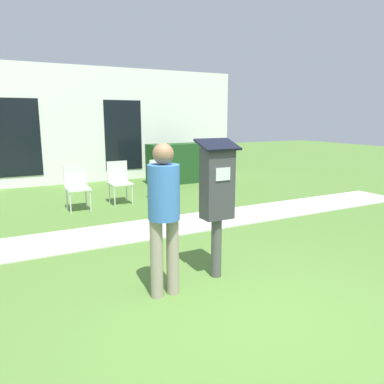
% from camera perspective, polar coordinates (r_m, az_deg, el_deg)
% --- Properties ---
extents(ground_plane, '(40.00, 40.00, 0.00)m').
position_cam_1_polar(ground_plane, '(3.72, 9.03, -18.20)').
color(ground_plane, '#517A33').
extents(sidewalk, '(12.00, 1.10, 0.02)m').
position_cam_1_polar(sidewalk, '(6.20, -8.06, -5.79)').
color(sidewalk, beige).
rests_on(sidewalk, ground).
extents(building_facade, '(10.00, 0.26, 3.20)m').
position_cam_1_polar(building_facade, '(10.95, -17.77, 9.63)').
color(building_facade, white).
rests_on(building_facade, ground).
extents(parking_meter, '(0.44, 0.31, 1.59)m').
position_cam_1_polar(parking_meter, '(4.18, 3.84, 0.20)').
color(parking_meter, '#4C4C4C').
rests_on(parking_meter, ground).
extents(person_standing, '(0.32, 0.32, 1.58)m').
position_cam_1_polar(person_standing, '(3.74, -4.30, -2.52)').
color(person_standing, gray).
rests_on(person_standing, ground).
extents(outdoor_chair_left, '(0.44, 0.44, 0.90)m').
position_cam_1_polar(outdoor_chair_left, '(7.76, -17.17, 1.23)').
color(outdoor_chair_left, silver).
rests_on(outdoor_chair_left, ground).
extents(outdoor_chair_middle, '(0.44, 0.44, 0.90)m').
position_cam_1_polar(outdoor_chair_middle, '(8.14, -11.08, 1.98)').
color(outdoor_chair_middle, silver).
rests_on(outdoor_chair_middle, ground).
extents(outdoor_chair_right, '(0.44, 0.44, 0.90)m').
position_cam_1_polar(outdoor_chair_right, '(8.32, -4.77, 2.35)').
color(outdoor_chair_right, silver).
rests_on(outdoor_chair_right, ground).
extents(hedge_row, '(1.98, 0.60, 1.10)m').
position_cam_1_polar(hedge_row, '(10.56, -1.49, 4.41)').
color(hedge_row, '#1E471E').
rests_on(hedge_row, ground).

